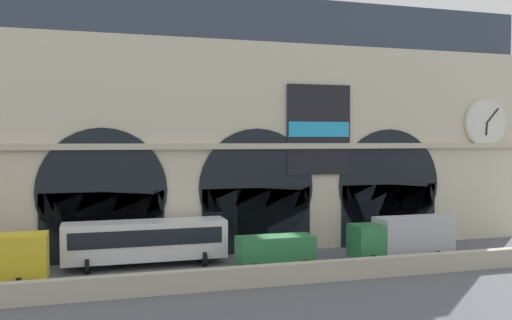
% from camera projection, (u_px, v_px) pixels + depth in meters
% --- Properties ---
extents(ground_plane, '(200.00, 200.00, 0.00)m').
position_uv_depth(ground_plane, '(278.00, 267.00, 37.53)').
color(ground_plane, '#54565B').
extents(quay_parapet_wall, '(90.00, 0.70, 1.24)m').
position_uv_depth(quay_parapet_wall, '(302.00, 273.00, 33.27)').
color(quay_parapet_wall, '#B2A891').
rests_on(quay_parapet_wall, ground).
extents(station_building, '(47.92, 5.51, 19.86)m').
position_uv_depth(station_building, '(248.00, 128.00, 44.41)').
color(station_building, beige).
rests_on(station_building, ground).
extents(bus_midwest, '(11.00, 3.25, 3.10)m').
position_uv_depth(bus_midwest, '(146.00, 240.00, 37.65)').
color(bus_midwest, white).
rests_on(bus_midwest, ground).
extents(van_center, '(5.20, 2.48, 2.20)m').
position_uv_depth(van_center, '(276.00, 250.00, 37.00)').
color(van_center, '#2D7A42').
rests_on(van_center, ground).
extents(box_truck_mideast, '(7.50, 2.91, 3.12)m').
position_uv_depth(box_truck_mideast, '(402.00, 237.00, 39.29)').
color(box_truck_mideast, '#2D7A42').
rests_on(box_truck_mideast, ground).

